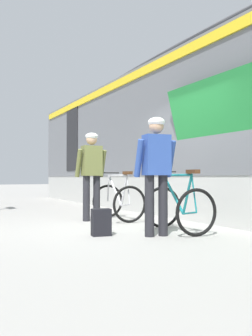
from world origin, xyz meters
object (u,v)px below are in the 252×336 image
at_px(cyclist_near_in_blue, 156,165).
at_px(bicycle_far_silver, 118,200).
at_px(backpack_on_platform, 101,222).
at_px(cyclist_far_in_olive, 92,168).
at_px(bicycle_near_teal, 178,207).

height_order(cyclist_near_in_blue, bicycle_far_silver, cyclist_near_in_blue).
height_order(bicycle_far_silver, backpack_on_platform, bicycle_far_silver).
distance_m(cyclist_far_in_olive, bicycle_near_teal, 2.24).
distance_m(bicycle_near_teal, backpack_on_platform, 1.28).
bearing_deg(bicycle_near_teal, bicycle_far_silver, 93.08).
bearing_deg(cyclist_far_in_olive, bicycle_near_teal, -72.92).
relative_size(bicycle_near_teal, bicycle_far_silver, 1.03).
distance_m(cyclist_near_in_blue, cyclist_far_in_olive, 2.24).
xyz_separation_m(cyclist_far_in_olive, bicycle_far_silver, (0.53, -0.15, -0.65)).
bearing_deg(backpack_on_platform, cyclist_far_in_olive, 81.74).
distance_m(cyclist_far_in_olive, bicycle_far_silver, 0.85).
height_order(cyclist_near_in_blue, backpack_on_platform, cyclist_near_in_blue).
distance_m(cyclist_near_in_blue, bicycle_near_teal, 0.87).
bearing_deg(backpack_on_platform, cyclist_near_in_blue, -20.90).
distance_m(bicycle_far_silver, backpack_on_platform, 2.03).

